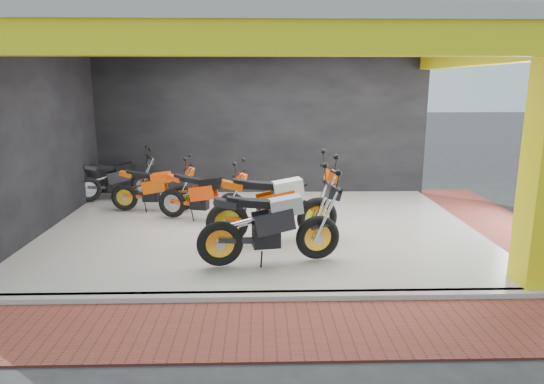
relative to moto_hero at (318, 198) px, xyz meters
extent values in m
plane|color=#2D2D30|center=(-0.98, -1.23, -0.84)|extent=(80.00, 80.00, 0.00)
cube|color=silver|center=(-0.98, 0.77, -0.79)|extent=(8.00, 6.00, 0.10)
cube|color=beige|center=(-0.98, 0.77, 2.76)|extent=(8.40, 6.40, 0.20)
cube|color=black|center=(-0.98, 3.87, 0.91)|extent=(8.20, 0.20, 3.50)
cube|color=black|center=(-5.08, 0.77, 0.91)|extent=(0.20, 6.20, 3.50)
cube|color=yellow|center=(-0.98, -2.23, 2.46)|extent=(8.40, 0.30, 0.40)
cube|color=yellow|center=(3.02, 0.77, 2.46)|extent=(0.30, 6.40, 0.40)
cube|color=silver|center=(-0.98, -2.25, -0.79)|extent=(8.00, 0.20, 0.10)
cube|color=brown|center=(-0.98, -3.03, -0.83)|extent=(9.00, 1.40, 0.03)
cube|color=brown|center=(3.82, 0.77, -0.83)|extent=(1.40, 7.00, 0.03)
camera|label=1|loc=(-1.01, -8.13, 1.95)|focal=32.00mm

